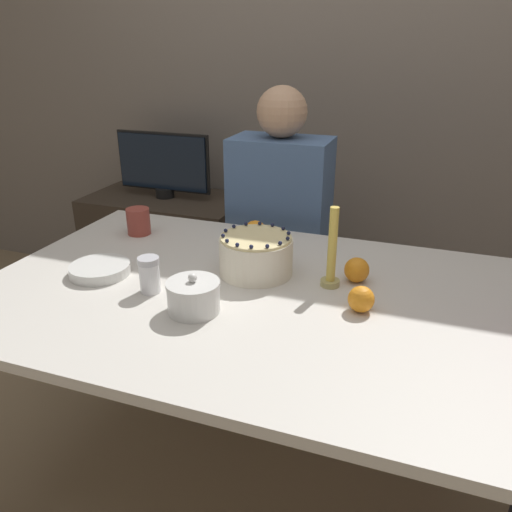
{
  "coord_description": "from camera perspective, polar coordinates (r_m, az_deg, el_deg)",
  "views": [
    {
      "loc": [
        0.45,
        -1.2,
        1.42
      ],
      "look_at": [
        -0.02,
        0.12,
        0.81
      ],
      "focal_mm": 35.0,
      "sensor_mm": 36.0,
      "label": 1
    }
  ],
  "objects": [
    {
      "name": "cake",
      "position": [
        1.52,
        0.0,
        0.14
      ],
      "size": [
        0.23,
        0.23,
        0.13
      ],
      "color": "#EFE5CC",
      "rests_on": "dining_table"
    },
    {
      "name": "orange_fruit_2",
      "position": [
        1.51,
        11.44,
        -1.57
      ],
      "size": [
        0.07,
        0.07,
        0.07
      ],
      "color": "orange",
      "rests_on": "dining_table"
    },
    {
      "name": "cup",
      "position": [
        1.9,
        -13.29,
        3.88
      ],
      "size": [
        0.09,
        0.09,
        0.1
      ],
      "color": "#993D33",
      "rests_on": "dining_table"
    },
    {
      "name": "orange_fruit_0",
      "position": [
        1.35,
        11.92,
        -4.84
      ],
      "size": [
        0.07,
        0.07,
        0.07
      ],
      "color": "orange",
      "rests_on": "dining_table"
    },
    {
      "name": "dining_table",
      "position": [
        1.49,
        -0.81,
        -7.4
      ],
      "size": [
        1.57,
        1.02,
        0.76
      ],
      "color": "beige",
      "rests_on": "ground_plane"
    },
    {
      "name": "ground_plane",
      "position": [
        1.91,
        -0.69,
        -24.57
      ],
      "size": [
        12.0,
        12.0,
        0.0
      ],
      "primitive_type": "plane",
      "color": "#8C7556"
    },
    {
      "name": "person_man_blue_shirt",
      "position": [
        2.18,
        2.66,
        -0.12
      ],
      "size": [
        0.4,
        0.34,
        1.27
      ],
      "rotation": [
        0.0,
        0.0,
        3.14
      ],
      "color": "#595960",
      "rests_on": "ground_plane"
    },
    {
      "name": "wall_behind",
      "position": [
        2.64,
        10.53,
        20.41
      ],
      "size": [
        8.0,
        0.05,
        2.6
      ],
      "color": "slate",
      "rests_on": "ground_plane"
    },
    {
      "name": "sugar_bowl",
      "position": [
        1.33,
        -7.15,
        -4.6
      ],
      "size": [
        0.14,
        0.14,
        0.11
      ],
      "color": "silver",
      "rests_on": "dining_table"
    },
    {
      "name": "candle",
      "position": [
        1.45,
        8.65,
        0.05
      ],
      "size": [
        0.06,
        0.06,
        0.24
      ],
      "color": "tan",
      "rests_on": "dining_table"
    },
    {
      "name": "sugar_shaker",
      "position": [
        1.44,
        -12.08,
        -2.08
      ],
      "size": [
        0.06,
        0.06,
        0.11
      ],
      "color": "white",
      "rests_on": "dining_table"
    },
    {
      "name": "tv_monitor",
      "position": [
        2.75,
        -10.57,
        10.31
      ],
      "size": [
        0.53,
        0.1,
        0.35
      ],
      "color": "black",
      "rests_on": "side_cabinet"
    },
    {
      "name": "orange_fruit_1",
      "position": [
        1.77,
        -0.09,
        2.78
      ],
      "size": [
        0.08,
        0.08,
        0.08
      ],
      "color": "orange",
      "rests_on": "dining_table"
    },
    {
      "name": "side_cabinet",
      "position": [
        2.9,
        -9.88,
        0.62
      ],
      "size": [
        0.86,
        0.49,
        0.63
      ],
      "color": "#382D23",
      "rests_on": "ground_plane"
    },
    {
      "name": "plate_stack",
      "position": [
        1.61,
        -17.41,
        -1.47
      ],
      "size": [
        0.18,
        0.18,
        0.03
      ],
      "color": "silver",
      "rests_on": "dining_table"
    }
  ]
}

